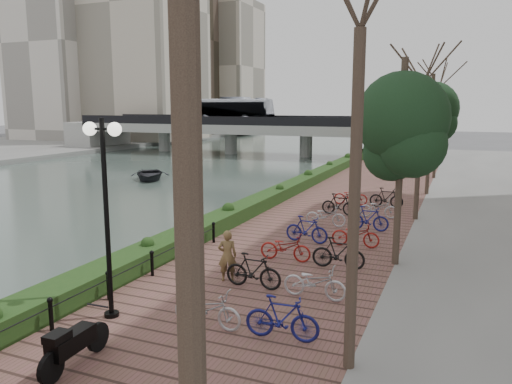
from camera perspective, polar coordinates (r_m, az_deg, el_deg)
The scene contains 12 objects.
river_water at distance 40.90m, azimuth -14.99°, elevation 1.74°, with size 30.00×130.00×0.02m, color #485A50.
promenade at distance 25.78m, azimuth 9.12°, elevation -2.14°, with size 8.00×75.00×0.50m, color brown.
hedge at distance 28.96m, azimuth 3.77°, elevation 0.39°, with size 1.10×56.00×0.60m, color #163914.
chain_fence at distance 13.21m, azimuth -19.28°, elevation -11.58°, with size 0.10×14.10×0.70m.
lamppost at distance 12.06m, azimuth -16.93°, elevation 1.80°, with size 1.02×0.32×4.78m.
motorcycle at distance 10.74m, azimuth -19.96°, elevation -15.78°, with size 0.51×1.64×1.03m, color black, non-canonical shape.
pedestrian at distance 14.61m, azimuth -3.30°, elevation -7.27°, with size 0.55×0.36×1.51m, color brown.
bicycle_parking at distance 18.59m, azimuth 8.53°, elevation -4.51°, with size 2.40×17.32×1.00m.
street_trees at distance 19.90m, azimuth 17.37°, elevation 4.03°, with size 3.20×37.12×6.80m.
bridge at distance 57.74m, azimuth -2.98°, elevation 7.68°, with size 36.00×10.77×6.50m.
boat at distance 38.41m, azimuth -12.11°, elevation 2.00°, with size 2.91×4.08×0.84m, color #232328.
far_buildings at distance 89.91m, azimuth -13.04°, elevation 16.37°, with size 35.00×38.00×38.00m.
Camera 1 is at (9.80, -7.05, 5.56)m, focal length 35.00 mm.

